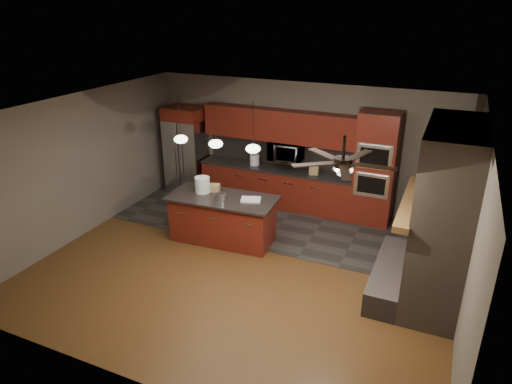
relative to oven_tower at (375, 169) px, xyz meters
The scene contains 22 objects.
ground 3.40m from the oven_tower, 122.27° to the right, with size 7.00×7.00×0.00m, color #57351A.
ceiling 3.57m from the oven_tower, 122.27° to the right, with size 7.00×6.00×0.02m, color white.
back_wall 1.74m from the oven_tower, 169.75° to the left, with size 7.00×0.02×2.80m, color #655D51.
right_wall 3.25m from the oven_tower, 56.24° to the right, with size 0.02×6.00×2.80m, color #655D51.
left_wall 5.86m from the oven_tower, 152.62° to the right, with size 0.02×6.00×2.80m, color #655D51.
slate_tile_patch 2.26m from the oven_tower, 152.30° to the right, with size 7.00×2.40×0.01m, color #34322F.
fireplace_column 2.66m from the oven_tower, 59.73° to the right, with size 1.30×2.10×2.80m.
back_cabinetry 2.20m from the oven_tower, behind, with size 3.59×0.64×2.20m.
oven_tower is the anchor object (origin of this frame).
microwave 1.98m from the oven_tower, behind, with size 0.73×0.41×0.50m, color silver.
refrigerator 4.48m from the oven_tower, behind, with size 0.90×0.75×2.10m.
kitchen_island 3.28m from the oven_tower, 141.23° to the right, with size 2.14×1.08×0.92m.
white_bucket 3.54m from the oven_tower, 146.72° to the right, with size 0.29×0.29×0.31m, color white.
paint_can 3.26m from the oven_tower, 138.95° to the right, with size 0.20×0.20×0.13m, color #ABABB0.
paint_tray 2.74m from the oven_tower, 135.08° to the right, with size 0.36×0.25×0.04m, color white.
cardboard_box 3.32m from the oven_tower, 147.05° to the right, with size 0.22×0.16×0.14m, color #A38154.
counter_bucket 2.72m from the oven_tower, behind, with size 0.22×0.22×0.25m, color white.
counter_box 1.31m from the oven_tower, behind, with size 0.20×0.15×0.22m, color tan.
pendant_left 3.97m from the oven_tower, 149.26° to the right, with size 0.26×0.26×0.92m.
pendant_center 3.37m from the oven_tower, 142.53° to the right, with size 0.26×0.26×0.92m.
pendant_right 2.83m from the oven_tower, 132.87° to the right, with size 0.26×0.26×0.92m.
ceiling_fan 3.72m from the oven_tower, 88.36° to the right, with size 1.27×1.33×0.41m.
Camera 1 is at (3.03, -6.34, 4.36)m, focal length 32.00 mm.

